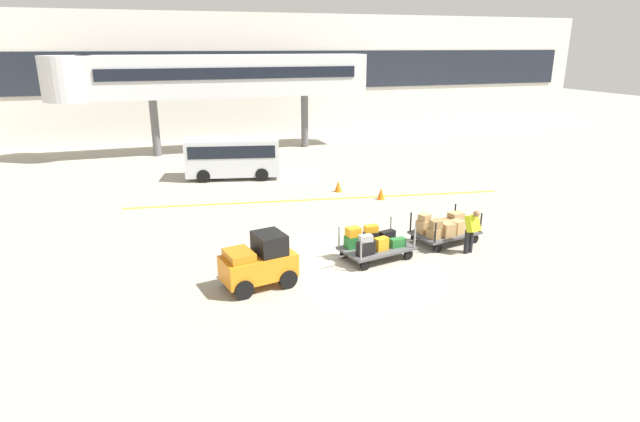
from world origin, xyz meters
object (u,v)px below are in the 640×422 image
(baggage_tug, at_px, (259,262))
(baggage_cart_middle, at_px, (443,228))
(baggage_handler, at_px, (472,229))
(shuttle_van, at_px, (233,155))
(safety_cone_far, at_px, (381,193))
(safety_cone_near, at_px, (338,186))
(baggage_cart_lead, at_px, (373,243))

(baggage_tug, height_order, baggage_cart_middle, baggage_tug)
(baggage_cart_middle, bearing_deg, baggage_tug, -168.63)
(baggage_handler, bearing_deg, shuttle_van, 113.90)
(safety_cone_far, bearing_deg, baggage_tug, -135.36)
(baggage_cart_middle, bearing_deg, safety_cone_near, 98.86)
(baggage_handler, distance_m, safety_cone_far, 6.91)
(baggage_cart_lead, height_order, shuttle_van, shuttle_van)
(baggage_cart_lead, bearing_deg, baggage_handler, -10.73)
(baggage_tug, relative_size, baggage_cart_middle, 0.74)
(baggage_cart_lead, distance_m, baggage_handler, 3.39)
(shuttle_van, distance_m, safety_cone_near, 6.21)
(baggage_cart_lead, distance_m, baggage_cart_middle, 3.04)
(shuttle_van, bearing_deg, baggage_cart_lead, -78.69)
(baggage_tug, xyz_separation_m, shuttle_van, (1.46, 13.31, 0.48))
(safety_cone_near, height_order, safety_cone_far, same)
(baggage_handler, xyz_separation_m, shuttle_van, (-5.81, 13.11, 0.37))
(baggage_handler, bearing_deg, safety_cone_far, 90.80)
(baggage_tug, bearing_deg, safety_cone_far, 44.64)
(shuttle_van, bearing_deg, baggage_tug, -96.27)
(baggage_tug, height_order, baggage_handler, baggage_tug)
(baggage_cart_middle, distance_m, baggage_handler, 1.28)
(baggage_handler, relative_size, shuttle_van, 0.31)
(baggage_cart_lead, xyz_separation_m, safety_cone_near, (1.81, 8.10, -0.26))
(baggage_cart_middle, distance_m, safety_cone_near, 7.63)
(safety_cone_far, bearing_deg, baggage_handler, -89.20)
(baggage_cart_lead, relative_size, baggage_cart_middle, 1.00)
(shuttle_van, bearing_deg, safety_cone_near, -45.46)
(baggage_cart_lead, relative_size, shuttle_van, 0.61)
(baggage_tug, distance_m, baggage_cart_middle, 7.09)
(baggage_cart_lead, xyz_separation_m, baggage_cart_middle, (2.99, 0.57, 0.01))
(baggage_cart_middle, bearing_deg, safety_cone_far, 87.70)
(baggage_tug, xyz_separation_m, safety_cone_far, (7.17, 7.08, -0.48))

